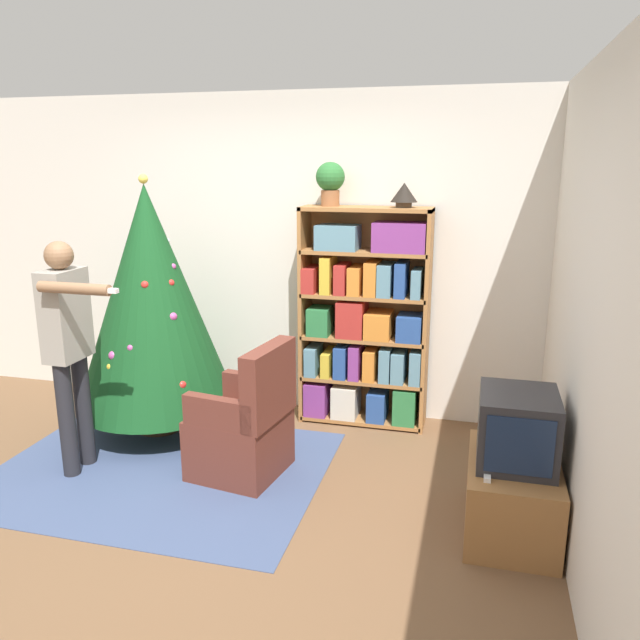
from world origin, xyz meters
name	(u,v)px	position (x,y,z in m)	size (l,w,h in m)	color
ground_plane	(201,521)	(0.00, 0.00, 0.00)	(14.00, 14.00, 0.00)	brown
wall_back	(293,256)	(0.00, 1.93, 1.30)	(8.00, 0.10, 2.60)	silver
wall_right	(605,332)	(2.08, 0.00, 1.30)	(0.10, 8.00, 2.60)	silver
area_rug	(161,469)	(-0.54, 0.51, 0.00)	(2.22, 1.74, 0.01)	#3D4C70
bookshelf	(365,323)	(0.65, 1.68, 0.83)	(1.00, 0.32, 1.73)	#A8703D
tv_stand	(512,496)	(1.76, 0.36, 0.22)	(0.50, 0.77, 0.43)	#996638
television	(517,428)	(1.76, 0.35, 0.63)	(0.42, 0.48, 0.40)	#28282D
game_remote	(487,476)	(1.61, 0.13, 0.44)	(0.04, 0.12, 0.02)	white
christmas_tree	(151,298)	(-0.89, 1.14, 1.06)	(1.21, 1.21, 1.97)	#4C3323
armchair	(245,429)	(0.05, 0.62, 0.32)	(0.65, 0.64, 0.92)	brown
standing_person	(69,339)	(-1.08, 0.39, 0.93)	(0.62, 0.48, 1.57)	#232328
potted_plant	(330,181)	(0.37, 1.69, 1.92)	(0.22, 0.22, 0.33)	#935B38
table_lamp	(404,194)	(0.93, 1.69, 1.83)	(0.20, 0.20, 0.18)	#473828
book_pile_near_tree	(200,450)	(-0.36, 0.76, 0.05)	(0.24, 0.18, 0.11)	orange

